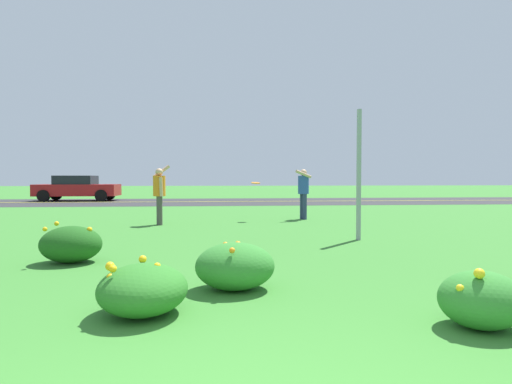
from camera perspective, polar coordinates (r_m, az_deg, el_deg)
The scene contains 12 objects.
ground_plane at distance 12.38m, azimuth -4.14°, elevation -4.13°, with size 120.00×120.00×0.00m, color #387A2D.
highway_strip at distance 23.13m, azimuth -4.56°, elevation -1.32°, with size 120.00×7.33×0.01m, color #2D2D30.
highway_center_stripe at distance 23.13m, azimuth -4.56°, elevation -1.30°, with size 120.00×0.16×0.00m, color yellow.
daylily_clump_front_center at distance 4.21m, azimuth -15.24°, elevation -12.73°, with size 0.85×0.93×0.53m.
daylily_clump_near_camera at distance 4.93m, azimuth -2.90°, elevation -10.11°, with size 0.93×0.79×0.55m.
daylily_clump_front_right at distance 7.04m, azimuth -24.03°, elevation -6.56°, with size 0.92×0.75×0.62m.
daylily_clump_mid_right at distance 4.19m, azimuth 28.50°, elevation -12.83°, with size 0.73×0.65×0.55m.
sign_post_near_path at distance 8.99m, azimuth 13.92°, elevation 2.30°, with size 0.07×0.10×2.74m.
person_thrower_orange_shirt at distance 11.86m, azimuth -13.10°, elevation 0.14°, with size 0.49×0.56×1.68m.
person_catcher_blue_shirt at distance 13.21m, azimuth 6.50°, elevation 0.36°, with size 0.54×0.57×1.58m.
frisbee_orange at distance 12.66m, azimuth -0.05°, elevation 1.24°, with size 0.28×0.28×0.07m.
car_red_center_left at distance 26.06m, azimuth -23.29°, elevation 0.51°, with size 4.50×2.00×1.45m.
Camera 1 is at (-0.19, -1.52, 1.30)m, focal length 29.18 mm.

